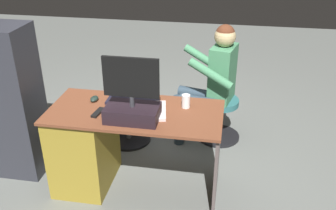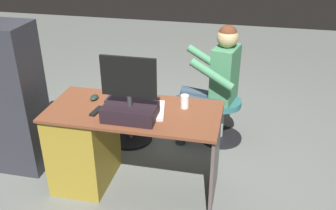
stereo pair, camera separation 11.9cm
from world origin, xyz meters
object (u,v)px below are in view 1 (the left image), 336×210
monitor (132,105)px  teddy_bear (126,86)px  keyboard (133,102)px  tv_remote (98,112)px  cup (186,101)px  person (213,75)px  computer_mouse (94,99)px  desk (95,144)px  visitor_chair (220,115)px  office_chair_teddy (128,118)px

monitor → teddy_bear: monitor is taller
keyboard → tv_remote: (0.21, 0.22, -0.00)m
cup → person: 0.79m
computer_mouse → tv_remote: bearing=116.6°
cup → keyboard: bearing=-0.3°
desk → visitor_chair: bearing=-137.2°
teddy_bear → cup: bearing=138.2°
computer_mouse → tv_remote: size_ratio=0.64×
person → office_chair_teddy: bearing=13.3°
visitor_chair → person: size_ratio=0.37×
tv_remote → visitor_chair: (-0.89, -1.00, -0.48)m
monitor → office_chair_teddy: (0.29, -0.83, -0.59)m
teddy_bear → person: person is taller
computer_mouse → person: 1.20m
keyboard → tv_remote: 0.31m
computer_mouse → person: (-0.91, -0.78, -0.05)m
monitor → office_chair_teddy: 1.06m
desk → monitor: bearing=160.5°
computer_mouse → office_chair_teddy: 0.77m
tv_remote → office_chair_teddy: 0.92m
office_chair_teddy → teddy_bear: 0.35m
tv_remote → visitor_chair: tv_remote is taller
tv_remote → teddy_bear: size_ratio=0.42×
keyboard → computer_mouse: 0.31m
monitor → tv_remote: size_ratio=3.22×
computer_mouse → office_chair_teddy: bearing=-99.1°
monitor → keyboard: bearing=-74.8°
cup → visitor_chair: 0.97m
keyboard → teddy_bear: teddy_bear is taller
person → visitor_chair: bearing=-166.7°
desk → person: person is taller
desk → monitor: size_ratio=2.79×
office_chair_teddy → tv_remote: bearing=90.6°
computer_mouse → desk: bearing=96.0°
person → keyboard: bearing=52.0°
computer_mouse → keyboard: bearing=-176.7°
computer_mouse → teddy_bear: (-0.09, -0.60, -0.14)m
monitor → tv_remote: (0.28, -0.04, -0.11)m
desk → monitor: monitor is taller
monitor → tv_remote: bearing=-8.6°
tv_remote → teddy_bear: (0.01, -0.80, -0.13)m
visitor_chair → monitor: bearing=59.7°
teddy_bear → person: bearing=-167.4°
monitor → visitor_chair: bearing=-120.3°
desk → cup: bearing=-170.0°
visitor_chair → person: (0.09, 0.02, 0.44)m
keyboard → monitor: bearing=105.2°
desk → keyboard: 0.48m
monitor → cup: bearing=-143.9°
desk → visitor_chair: desk is taller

